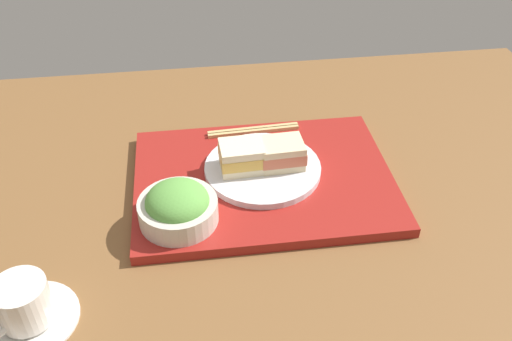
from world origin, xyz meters
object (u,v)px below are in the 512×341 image
(coffee_cup, at_px, (24,307))
(sandwich_plate, at_px, (262,169))
(sandwich_near, at_px, (282,153))
(sandwich_far, at_px, (242,157))
(chopsticks_pair, at_px, (253,130))
(salad_bowl, at_px, (178,206))

(coffee_cup, bearing_deg, sandwich_plate, -143.88)
(coffee_cup, bearing_deg, sandwich_near, -146.33)
(sandwich_plate, distance_m, coffee_cup, 0.45)
(sandwich_far, bearing_deg, chopsticks_pair, -106.14)
(sandwich_plate, bearing_deg, salad_bowl, 35.60)
(sandwich_plate, relative_size, coffee_cup, 1.55)
(salad_bowl, bearing_deg, sandwich_near, -149.78)
(salad_bowl, distance_m, chopsticks_pair, 0.28)
(sandwich_plate, relative_size, chopsticks_pair, 1.15)
(sandwich_near, xyz_separation_m, sandwich_far, (0.07, 0.00, 0.00))
(chopsticks_pair, xyz_separation_m, coffee_cup, (0.36, 0.39, 0.01))
(sandwich_plate, bearing_deg, sandwich_near, -178.65)
(sandwich_plate, xyz_separation_m, coffee_cup, (0.36, 0.26, 0.01))
(sandwich_near, distance_m, coffee_cup, 0.48)
(sandwich_near, bearing_deg, chopsticks_pair, -74.79)
(sandwich_plate, bearing_deg, coffee_cup, 36.12)
(chopsticks_pair, height_order, coffee_cup, coffee_cup)
(chopsticks_pair, bearing_deg, coffee_cup, 47.17)
(sandwich_plate, distance_m, sandwich_far, 0.05)
(salad_bowl, height_order, coffee_cup, salad_bowl)
(sandwich_plate, bearing_deg, sandwich_far, 1.35)
(sandwich_far, distance_m, salad_bowl, 0.16)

